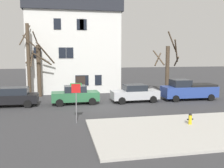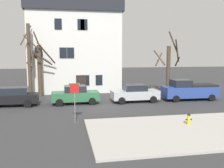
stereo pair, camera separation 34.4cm
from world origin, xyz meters
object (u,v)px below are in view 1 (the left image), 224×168
at_px(tree_bare_near, 29,59).
at_px(car_silver_sedan, 135,93).
at_px(building_main, 73,44).
at_px(tree_bare_far, 168,66).
at_px(street_sign_pole, 76,95).
at_px(pickup_truck_blue, 189,90).
at_px(fire_hydrant, 190,119).
at_px(car_green_sedan, 75,95).
at_px(car_black_wagon, 10,97).
at_px(tree_bare_mid, 39,67).

distance_m(tree_bare_near, car_silver_sedan, 11.85).
distance_m(building_main, tree_bare_far, 12.02).
bearing_deg(street_sign_pole, pickup_truck_blue, 28.58).
bearing_deg(fire_hydrant, car_green_sedan, 128.87).
xyz_separation_m(building_main, tree_bare_far, (10.78, -4.63, -2.62)).
bearing_deg(car_silver_sedan, car_black_wagon, 179.25).
bearing_deg(tree_bare_near, pickup_truck_blue, -16.14).
xyz_separation_m(building_main, car_green_sedan, (-0.35, -8.98, -4.99)).
xyz_separation_m(fire_hydrant, street_sign_pole, (-7.25, 2.11, 1.43)).
bearing_deg(building_main, fire_hydrant, -69.40).
distance_m(tree_bare_mid, fire_hydrant, 17.38).
distance_m(tree_bare_mid, car_green_sedan, 6.50).
xyz_separation_m(building_main, tree_bare_near, (-4.96, -4.42, -1.71)).
bearing_deg(tree_bare_far, tree_bare_mid, 177.94).
xyz_separation_m(car_green_sedan, car_silver_sedan, (5.78, -0.09, -0.01)).
distance_m(tree_bare_far, pickup_truck_blue, 4.99).
bearing_deg(tree_bare_mid, car_black_wagon, -114.08).
relative_size(car_green_sedan, fire_hydrant, 6.06).
bearing_deg(tree_bare_near, tree_bare_far, -0.76).
height_order(building_main, street_sign_pole, building_main).
height_order(tree_bare_far, car_black_wagon, tree_bare_far).
bearing_deg(building_main, pickup_truck_blue, -39.16).
bearing_deg(tree_bare_far, fire_hydrant, -107.74).
relative_size(tree_bare_mid, street_sign_pole, 2.20).
relative_size(car_silver_sedan, fire_hydrant, 6.36).
bearing_deg(car_silver_sedan, street_sign_pole, -133.22).
bearing_deg(car_silver_sedan, building_main, 120.94).
xyz_separation_m(tree_bare_mid, street_sign_pole, (3.32, -11.41, -1.28)).
bearing_deg(pickup_truck_blue, tree_bare_far, 94.89).
height_order(tree_bare_mid, car_green_sedan, tree_bare_mid).
relative_size(tree_bare_near, pickup_truck_blue, 1.41).
height_order(tree_bare_mid, street_sign_pole, tree_bare_mid).
height_order(building_main, tree_bare_near, building_main).
relative_size(tree_bare_mid, car_black_wagon, 1.25).
xyz_separation_m(car_black_wagon, fire_hydrant, (12.72, -8.71, -0.40)).
bearing_deg(fire_hydrant, car_silver_sedan, 97.91).
bearing_deg(tree_bare_near, street_sign_pole, -68.65).
bearing_deg(pickup_truck_blue, street_sign_pole, -151.42).
bearing_deg(car_black_wagon, tree_bare_mid, 65.92).
bearing_deg(car_green_sedan, fire_hydrant, -51.13).
distance_m(car_black_wagon, pickup_truck_blue, 17.26).
bearing_deg(car_black_wagon, tree_bare_far, 14.23).
relative_size(tree_bare_far, street_sign_pole, 2.63).
xyz_separation_m(tree_bare_mid, car_black_wagon, (-2.15, -4.81, -2.31)).
xyz_separation_m(building_main, pickup_truck_blue, (11.16, -9.09, -4.84)).
relative_size(tree_bare_near, street_sign_pole, 2.86).
xyz_separation_m(tree_bare_far, fire_hydrant, (-4.16, -12.99, -2.74)).
height_order(building_main, tree_bare_far, building_main).
relative_size(car_black_wagon, pickup_truck_blue, 0.86).
bearing_deg(pickup_truck_blue, tree_bare_near, 163.86).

